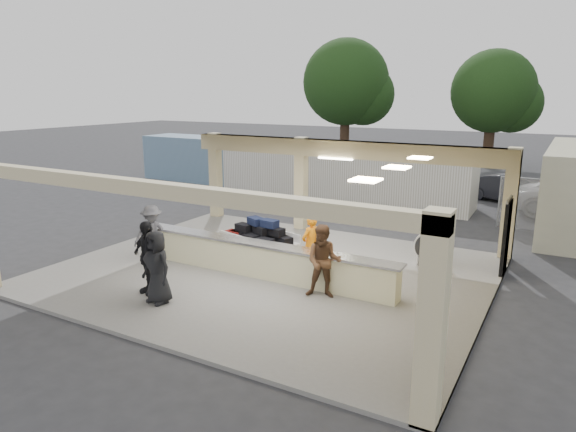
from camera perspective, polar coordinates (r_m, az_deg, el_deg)
The scene contains 15 objects.
ground at distance 15.10m, azimuth -2.02°, elevation -6.44°, with size 120.00×120.00×0.00m, color #2C2C2E.
pavilion at distance 15.14m, azimuth -0.07°, elevation -1.02°, with size 12.01×10.00×3.55m.
baggage_counter at distance 14.50m, azimuth -3.08°, elevation -4.85°, with size 8.20×0.58×0.98m.
luggage_cart at distance 15.96m, azimuth -3.16°, elevation -2.28°, with size 2.49×1.90×1.29m.
drum_fan at distance 15.91m, azimuth 15.55°, elevation -3.33°, with size 0.97×0.53×1.07m.
baggage_handler at distance 14.50m, azimuth 2.49°, elevation -3.25°, with size 0.64×0.35×1.74m, color orange.
passenger_a at distance 12.93m, azimuth 3.99°, elevation -5.06°, with size 0.92×0.40×1.89m, color brown.
passenger_b at distance 13.63m, azimuth -15.31°, elevation -4.45°, with size 1.13×0.41×1.92m, color black.
passenger_c at distance 16.12m, azimuth -14.83°, elevation -1.91°, with size 1.14×0.40×1.77m, color #47464B.
passenger_d at distance 12.99m, azimuth -14.36°, elevation -5.51°, with size 0.90×0.37×1.83m, color black.
car_dark at distance 26.69m, azimuth 23.29°, elevation 2.75°, with size 1.36×3.85×1.28m, color black.
container_white at distance 24.89m, azimuth 6.08°, elevation 4.66°, with size 12.19×2.44×2.64m, color white.
container_blue at distance 30.25m, azimuth -7.47°, elevation 6.16°, with size 9.93×2.38×2.58m, color #6784A4.
tree_left at distance 39.26m, azimuth 6.98°, elevation 14.17°, with size 6.60×6.30×9.00m.
tree_mid at distance 38.58m, azimuth 22.33°, elevation 12.35°, with size 6.00×5.60×8.00m.
Camera 1 is at (7.41, -12.09, 5.19)m, focal length 32.00 mm.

